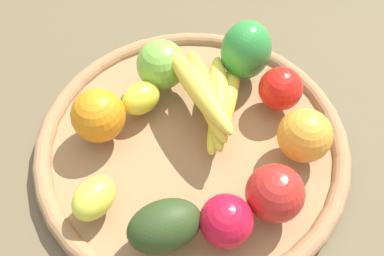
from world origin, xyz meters
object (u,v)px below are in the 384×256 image
orange_0 (305,135)px  apple_0 (226,221)px  bell_pepper (246,50)px  apple_3 (162,65)px  orange_1 (98,115)px  avocado (165,226)px  lemon_0 (94,198)px  apple_2 (275,193)px  banana_bunch (212,97)px  apple_1 (280,89)px  lemon_1 (141,98)px

orange_0 → apple_0: size_ratio=1.13×
bell_pepper → apple_3: bearing=130.1°
apple_3 → orange_1: 0.13m
apple_3 → orange_0: (-0.04, 0.24, -0.00)m
avocado → lemon_0: bearing=-71.0°
apple_3 → apple_2: size_ratio=1.04×
apple_0 → orange_0: bearing=-179.9°
apple_2 → banana_bunch: bearing=-111.6°
avocado → apple_2: (-0.12, 0.07, 0.01)m
orange_1 → orange_0: (-0.17, 0.23, -0.00)m
orange_1 → lemon_0: bearing=46.4°
banana_bunch → apple_1: bearing=143.9°
orange_1 → apple_1: bearing=144.5°
orange_1 → lemon_1: orange_1 is taller
apple_3 → apple_0: (0.13, 0.24, -0.01)m
lemon_0 → apple_3: bearing=-156.6°
bell_pepper → lemon_1: bell_pepper is taller
apple_0 → apple_1: (-0.22, -0.08, -0.00)m
apple_3 → bell_pepper: (-0.11, 0.08, 0.01)m
orange_0 → avocado: size_ratio=0.81×
lemon_0 → banana_bunch: (-0.22, 0.01, 0.01)m
banana_bunch → lemon_1: (0.06, -0.08, -0.01)m
lemon_0 → avocado: avocado is taller
apple_0 → avocado: size_ratio=0.72×
banana_bunch → lemon_1: banana_bunch is taller
banana_bunch → apple_2: size_ratio=2.41×
apple_3 → lemon_1: bearing=14.3°
apple_0 → lemon_0: bearing=-59.1°
avocado → apple_3: bearing=-134.1°
orange_1 → avocado: 0.19m
apple_0 → lemon_1: 0.23m
lemon_0 → apple_2: size_ratio=0.87×
bell_pepper → apple_1: bearing=-113.0°
orange_1 → orange_0: orange_1 is taller
apple_3 → apple_1: apple_3 is taller
orange_0 → lemon_0: bearing=-29.8°
bell_pepper → orange_1: bearing=149.9°
apple_1 → avocado: (0.27, 0.03, -0.00)m
bell_pepper → apple_0: bearing=-158.1°
apple_1 → apple_3: bearing=-61.0°
banana_bunch → orange_1: size_ratio=2.33×
bell_pepper → avocado: size_ratio=1.05×
apple_3 → bell_pepper: bell_pepper is taller
orange_1 → orange_0: size_ratio=1.03×
lemon_0 → lemon_1: lemon_0 is taller
apple_1 → apple_2: 0.18m
apple_0 → orange_1: bearing=-89.2°
apple_1 → lemon_1: apple_1 is taller
orange_0 → avocado: orange_0 is taller
apple_3 → lemon_1: apple_3 is taller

